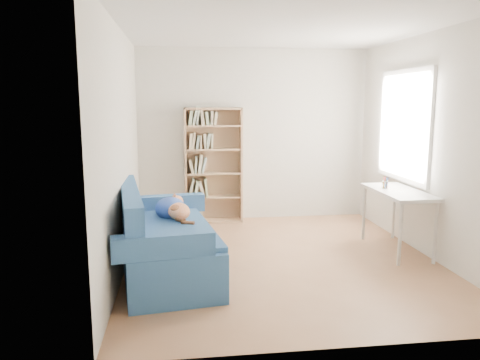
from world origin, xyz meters
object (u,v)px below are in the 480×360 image
bookshelf (213,170)px  pen_cup (385,184)px  sofa (163,241)px  desk (398,197)px

bookshelf → pen_cup: size_ratio=11.67×
sofa → bookshelf: size_ratio=1.16×
bookshelf → desk: 2.71m
sofa → bookshelf: 2.27m
sofa → bookshelf: bookshelf is taller
desk → sofa: bearing=-171.8°
bookshelf → desk: bearing=-39.1°
sofa → bookshelf: (0.69, 2.11, 0.44)m
bookshelf → pen_cup: bookshelf is taller
sofa → pen_cup: 2.79m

